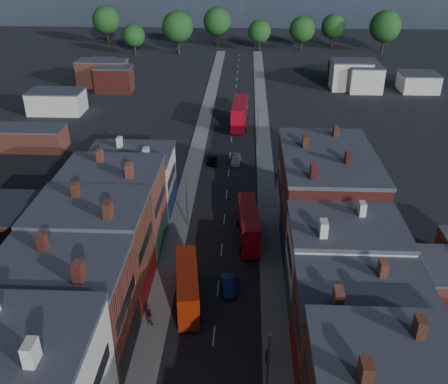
# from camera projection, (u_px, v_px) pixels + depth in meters

# --- Properties ---
(pavement_west) EXTENTS (3.00, 200.00, 0.12)m
(pavement_west) POSITION_uv_depth(u_px,v_px,m) (193.00, 167.00, 89.55)
(pavement_west) COLOR gray
(pavement_west) RESTS_ON ground
(pavement_east) EXTENTS (3.00, 200.00, 0.12)m
(pavement_east) POSITION_uv_depth(u_px,v_px,m) (265.00, 169.00, 89.02)
(pavement_east) COLOR gray
(pavement_east) RESTS_ON ground
(terrace_west) EXTENTS (12.00, 80.00, 11.45)m
(terrace_west) POSITION_uv_depth(u_px,v_px,m) (45.00, 347.00, 42.92)
(terrace_west) COLOR maroon
(terrace_west) RESTS_ON ground
(terrace_east) EXTENTS (12.00, 80.00, 11.45)m
(terrace_east) POSITION_uv_depth(u_px,v_px,m) (374.00, 359.00, 41.77)
(terrace_east) COLOR maroon
(terrace_east) RESTS_ON ground
(lamp_post_1) EXTENTS (0.25, 0.70, 8.12)m
(lamp_post_1) POSITION_uv_depth(u_px,v_px,m) (268.00, 364.00, 42.60)
(lamp_post_1) COLOR slate
(lamp_post_1) RESTS_ON ground
(lamp_post_2) EXTENTS (0.25, 0.70, 8.12)m
(lamp_post_2) POSITION_uv_depth(u_px,v_px,m) (187.00, 197.00, 69.63)
(lamp_post_2) COLOR slate
(lamp_post_2) RESTS_ON ground
(lamp_post_3) EXTENTS (0.25, 0.70, 8.12)m
(lamp_post_3) POSITION_uv_depth(u_px,v_px,m) (258.00, 125.00, 95.80)
(lamp_post_3) COLOR slate
(lamp_post_3) RESTS_ON ground
(bus_0) EXTENTS (3.70, 10.42, 4.40)m
(bus_0) POSITION_uv_depth(u_px,v_px,m) (188.00, 286.00, 55.76)
(bus_0) COLOR #A62209
(bus_0) RESTS_ON ground
(bus_1) EXTENTS (3.25, 10.71, 4.56)m
(bus_1) POSITION_uv_depth(u_px,v_px,m) (248.00, 224.00, 67.40)
(bus_1) COLOR #AB0911
(bus_1) RESTS_ON ground
(bus_2) EXTENTS (3.72, 12.63, 5.39)m
(bus_2) POSITION_uv_depth(u_px,v_px,m) (240.00, 113.00, 107.68)
(bus_2) COLOR #A60716
(bus_2) RESTS_ON ground
(car_1) EXTENTS (1.89, 4.25, 1.35)m
(car_1) POSITION_uv_depth(u_px,v_px,m) (228.00, 286.00, 58.49)
(car_1) COLOR navy
(car_1) RESTS_ON ground
(car_2) EXTENTS (1.88, 4.00, 1.11)m
(car_2) POSITION_uv_depth(u_px,v_px,m) (212.00, 161.00, 91.03)
(car_2) COLOR black
(car_2) RESTS_ON ground
(car_3) EXTENTS (1.95, 4.26, 1.21)m
(car_3) POSITION_uv_depth(u_px,v_px,m) (236.00, 160.00, 91.11)
(car_3) COLOR white
(car_3) RESTS_ON ground
(ped_1) EXTENTS (1.07, 0.82, 1.94)m
(ped_1) POSITION_uv_depth(u_px,v_px,m) (149.00, 316.00, 53.17)
(ped_1) COLOR #381716
(ped_1) RESTS_ON pavement_west
(ped_3) EXTENTS (0.64, 1.04, 1.65)m
(ped_3) POSITION_uv_depth(u_px,v_px,m) (267.00, 357.00, 48.29)
(ped_3) COLOR #58524B
(ped_3) RESTS_ON pavement_east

